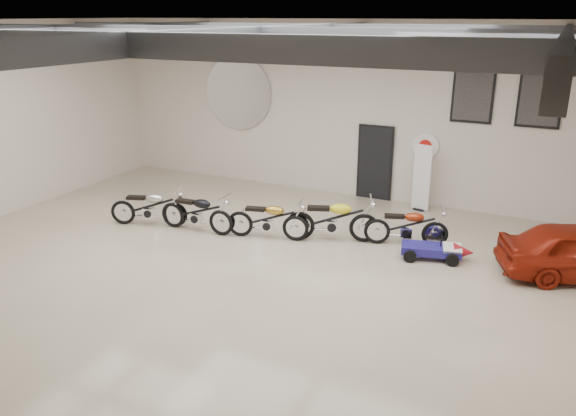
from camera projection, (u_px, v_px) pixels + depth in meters
The scene contains 16 objects.
floor at pixel (263, 275), 11.61m from camera, with size 16.00×12.00×0.01m, color #BAAA8E.
ceiling at pixel (259, 21), 9.98m from camera, with size 16.00×12.00×0.01m, color gray.
back_wall at pixel (361, 112), 15.90m from camera, with size 16.00×0.02×5.00m, color beige.
ceiling_beams at pixel (259, 36), 10.06m from camera, with size 15.80×11.80×0.32m, color #4F5155, non-canonical shape.
door at pixel (375, 163), 16.13m from camera, with size 0.92×0.08×2.10m, color black.
logo_plaque at pixel (238, 93), 17.40m from camera, with size 2.30×0.06×1.16m, color silver, non-canonical shape.
poster_left at pixel (473, 97), 14.45m from camera, with size 1.05×0.08×1.35m, color black, non-canonical shape.
poster_mid at pixel (540, 101), 13.79m from camera, with size 1.05×0.08×1.35m, color black, non-canonical shape.
oil_sign at pixel (426, 146), 15.35m from camera, with size 0.72×0.10×0.72m, color white, non-canonical shape.
banner_stand at pixel (422, 178), 15.19m from camera, with size 0.50×0.20×1.85m, color white, non-canonical shape.
motorcycle_silver at pixel (148, 206), 14.20m from camera, with size 1.96×0.61×1.02m, color silver, non-canonical shape.
motorcycle_black at pixel (196, 211), 13.81m from camera, with size 1.99×0.62×1.03m, color silver, non-canonical shape.
motorcycle_gold at pixel (267, 218), 13.37m from camera, with size 1.95×0.61×1.02m, color silver, non-canonical shape.
motorcycle_yellow at pixel (332, 218), 13.21m from camera, with size 2.16×0.67×1.13m, color silver, non-canonical shape.
motorcycle_red at pixel (406, 225), 12.97m from camera, with size 1.89×0.59×0.98m, color silver, non-canonical shape.
go_kart at pixel (438, 247), 12.29m from camera, with size 1.58×0.71×0.57m, color navy, non-canonical shape.
Camera 1 is at (5.02, -9.25, 5.12)m, focal length 35.00 mm.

